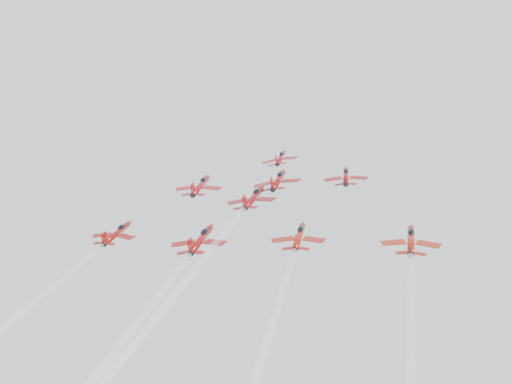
# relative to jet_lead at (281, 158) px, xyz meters

# --- Properties ---
(jet_lead) EXTENTS (8.75, 11.20, 7.11)m
(jet_lead) POSITION_rel_jet_lead_xyz_m (0.00, 0.00, 0.00)
(jet_lead) COLOR #A20F18
(jet_row2_left) EXTENTS (10.47, 13.40, 8.51)m
(jet_row2_left) POSITION_rel_jet_lead_xyz_m (-14.42, -14.42, -8.45)
(jet_row2_left) COLOR #AD101B
(jet_row2_center) EXTENTS (10.42, 13.34, 8.48)m
(jet_row2_center) POSITION_rel_jet_lead_xyz_m (2.57, -13.57, -7.95)
(jet_row2_center) COLOR maroon
(jet_row2_right) EXTENTS (9.12, 11.67, 7.42)m
(jet_row2_right) POSITION_rel_jet_lead_xyz_m (16.83, -13.36, -7.84)
(jet_row2_right) COLOR #9A0E0E
(jet_center) EXTENTS (10.25, 96.58, 57.47)m
(jet_center) POSITION_rel_jet_lead_xyz_m (-0.51, -64.98, -38.22)
(jet_center) COLOR maroon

